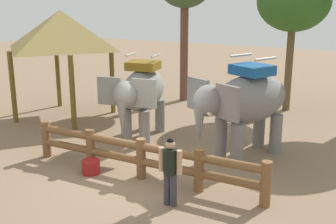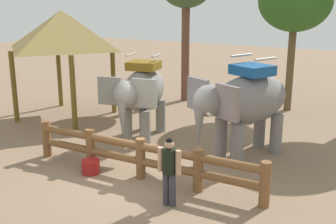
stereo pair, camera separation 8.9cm
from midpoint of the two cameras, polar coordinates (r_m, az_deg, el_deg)
The scene contains 8 objects.
ground_plane at distance 11.01m, azimuth -3.31°, elevation -8.72°, with size 60.00×60.00×0.00m, color #856951.
log_fence at distance 10.76m, azimuth -3.45°, elevation -5.84°, with size 6.61×0.28×1.05m.
elephant_near_left at distance 13.45m, azimuth -3.36°, elevation 2.61°, with size 1.95×3.25×2.73m.
elephant_center at distance 12.01m, azimuth 10.49°, elevation 1.31°, with size 2.61×3.42×2.90m.
tourist_woman_in_black at distance 9.27m, azimuth 0.45°, elevation -7.38°, with size 0.55×0.31×1.56m.
thatched_shelter at distance 16.21m, azimuth -13.82°, elevation 10.54°, with size 3.80×3.80×3.99m.
tree_back_center at distance 17.42m, azimuth 16.82°, elevation 13.98°, with size 2.79×2.79×5.50m.
feed_bucket at distance 11.34m, azimuth -10.08°, elevation -7.21°, with size 0.47×0.47×0.36m.
Camera 2 is at (5.47, -8.45, 4.47)m, focal length 45.52 mm.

